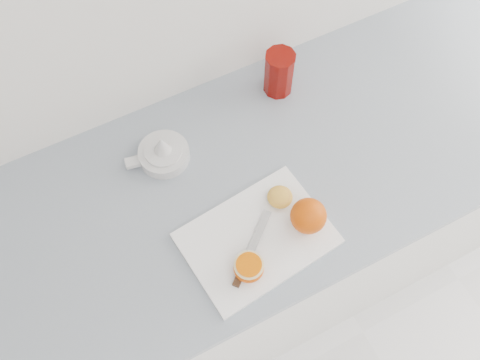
{
  "coord_description": "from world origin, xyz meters",
  "views": [
    {
      "loc": [
        -0.16,
        1.17,
        2.03
      ],
      "look_at": [
        0.1,
        1.66,
        0.96
      ],
      "focal_mm": 40.0,
      "sensor_mm": 36.0,
      "label": 1
    }
  ],
  "objects_px": {
    "half_orange": "(249,268)",
    "red_tumbler": "(279,74)",
    "counter": "(232,249)",
    "cutting_board": "(257,238)",
    "citrus_juicer": "(163,153)"
  },
  "relations": [
    {
      "from": "cutting_board",
      "to": "red_tumbler",
      "type": "bearing_deg",
      "value": 54.7
    },
    {
      "from": "counter",
      "to": "half_orange",
      "type": "relative_size",
      "value": 35.66
    },
    {
      "from": "half_orange",
      "to": "red_tumbler",
      "type": "relative_size",
      "value": 0.52
    },
    {
      "from": "half_orange",
      "to": "citrus_juicer",
      "type": "height_order",
      "value": "citrus_juicer"
    },
    {
      "from": "citrus_juicer",
      "to": "red_tumbler",
      "type": "height_order",
      "value": "red_tumbler"
    },
    {
      "from": "counter",
      "to": "red_tumbler",
      "type": "xyz_separation_m",
      "value": [
        0.24,
        0.2,
        0.5
      ]
    },
    {
      "from": "counter",
      "to": "citrus_juicer",
      "type": "distance_m",
      "value": 0.5
    },
    {
      "from": "citrus_juicer",
      "to": "cutting_board",
      "type": "bearing_deg",
      "value": -70.77
    },
    {
      "from": "counter",
      "to": "cutting_board",
      "type": "height_order",
      "value": "cutting_board"
    },
    {
      "from": "counter",
      "to": "half_orange",
      "type": "distance_m",
      "value": 0.53
    },
    {
      "from": "counter",
      "to": "citrus_juicer",
      "type": "bearing_deg",
      "value": 128.75
    },
    {
      "from": "citrus_juicer",
      "to": "red_tumbler",
      "type": "distance_m",
      "value": 0.36
    },
    {
      "from": "half_orange",
      "to": "red_tumbler",
      "type": "xyz_separation_m",
      "value": [
        0.3,
        0.41,
        0.03
      ]
    },
    {
      "from": "red_tumbler",
      "to": "half_orange",
      "type": "bearing_deg",
      "value": -126.26
    },
    {
      "from": "red_tumbler",
      "to": "counter",
      "type": "bearing_deg",
      "value": -140.8
    }
  ]
}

